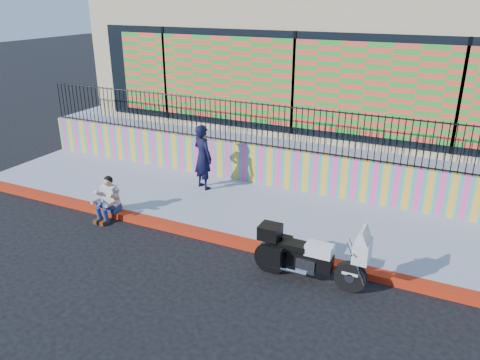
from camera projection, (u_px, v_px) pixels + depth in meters
The scene contains 10 objects.
ground at pixel (226, 242), 10.42m from camera, with size 90.00×90.00×0.00m, color black.
red_curb at pixel (226, 239), 10.39m from camera, with size 16.00×0.30×0.15m, color #9D210B.
sidewalk at pixel (256, 211), 11.77m from camera, with size 16.00×3.00×0.15m, color #8C94A8.
mural_wall at pixel (279, 168), 12.88m from camera, with size 16.00×0.20×1.10m, color #FF439E.
metal_fence at pixel (281, 127), 12.45m from camera, with size 15.80×0.04×1.20m, color black, non-canonical shape.
elevated_platform at pixel (329, 126), 17.18m from camera, with size 16.00×10.00×1.25m, color #8C94A8.
storefront_building at pixel (333, 54), 16.03m from camera, with size 14.00×8.06×4.00m.
police_motorcycle at pixel (308, 254), 8.84m from camera, with size 2.17×0.72×1.35m.
police_officer at pixel (203, 157), 12.66m from camera, with size 0.65×0.43×1.79m, color black.
seated_man at pixel (107, 202), 11.33m from camera, with size 0.54×0.71×1.06m.
Camera 1 is at (4.24, -8.13, 5.15)m, focal length 35.00 mm.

